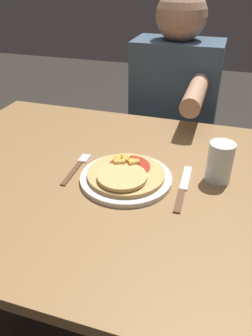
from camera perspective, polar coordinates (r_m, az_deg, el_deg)
name	(u,v)px	position (r m, az deg, el deg)	size (l,w,h in m)	color
ground_plane	(125,329)	(1.45, -0.17, -26.21)	(8.00, 8.00, 0.00)	#2D2823
dining_table	(125,205)	(0.98, -0.23, -6.39)	(1.28, 0.89, 0.72)	olive
plate	(126,178)	(0.91, 0.00, -1.77)	(0.25, 0.25, 0.01)	silver
pizza	(125,173)	(0.90, -0.11, -0.89)	(0.21, 0.21, 0.04)	tan
fork	(77,167)	(0.98, -8.46, 0.23)	(0.03, 0.18, 0.00)	brown
knife	(183,188)	(0.89, 9.87, -3.52)	(0.03, 0.22, 0.00)	brown
drinking_glass	(220,162)	(0.92, 16.03, 0.96)	(0.07, 0.07, 0.11)	silver
person_diner	(174,106)	(1.55, 8.43, 10.68)	(0.38, 0.52, 1.17)	#2D2D38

